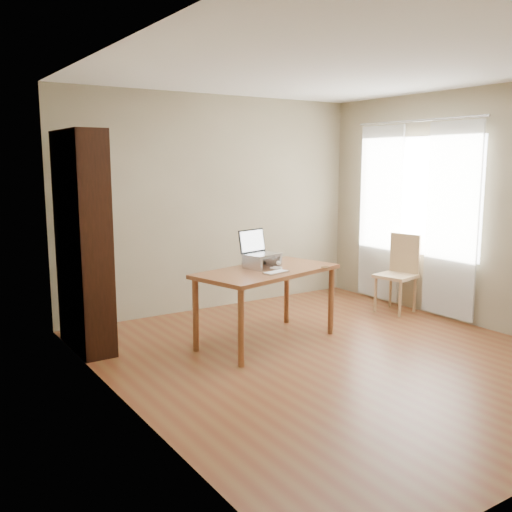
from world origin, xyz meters
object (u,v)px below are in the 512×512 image
(laptop, at_px, (259,248))
(keyboard, at_px, (276,272))
(cat, at_px, (260,261))
(chair, at_px, (400,270))
(desk, at_px, (267,278))
(bookshelf, at_px, (83,242))

(laptop, bearing_deg, keyboard, -110.13)
(cat, distance_m, chair, 2.05)
(laptop, xyz_separation_m, cat, (-0.00, -0.03, -0.13))
(laptop, bearing_deg, desk, -103.36)
(cat, height_order, chair, chair)
(desk, distance_m, chair, 2.04)
(bookshelf, xyz_separation_m, cat, (1.56, -0.72, -0.24))
(bookshelf, distance_m, keyboard, 1.87)
(laptop, distance_m, chair, 2.07)
(laptop, distance_m, keyboard, 0.41)
(keyboard, bearing_deg, chair, -3.18)
(bookshelf, height_order, chair, bookshelf)
(desk, bearing_deg, keyboard, -114.43)
(desk, distance_m, cat, 0.19)
(keyboard, relative_size, cat, 0.59)
(laptop, bearing_deg, cat, -109.01)
(desk, height_order, cat, cat)
(chair, bearing_deg, desk, 170.99)
(bookshelf, distance_m, cat, 1.73)
(keyboard, distance_m, chair, 2.11)
(desk, xyz_separation_m, cat, (-0.00, 0.11, 0.16))
(bookshelf, relative_size, cat, 4.36)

